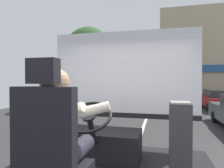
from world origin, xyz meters
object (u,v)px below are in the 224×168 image
object	(u,v)px
bus_driver	(59,130)
parked_car_red	(219,99)
fare_box	(180,138)
steering_console	(101,143)
driver_seat	(51,157)

from	to	relation	value
bus_driver	parked_car_red	bearing A→B (deg)	69.98
parked_car_red	fare_box	bearing A→B (deg)	-106.80
fare_box	bus_driver	bearing A→B (deg)	-136.98
bus_driver	steering_console	bearing A→B (deg)	90.00
bus_driver	steering_console	world-z (taller)	bus_driver
driver_seat	fare_box	bearing A→B (deg)	46.59
bus_driver	parked_car_red	distance (m)	12.71
steering_console	fare_box	size ratio (longest dim) A/B	1.28
driver_seat	parked_car_red	world-z (taller)	driver_seat
driver_seat	parked_car_red	distance (m)	12.82
parked_car_red	bus_driver	bearing A→B (deg)	-110.02
fare_box	parked_car_red	xyz separation A→B (m)	(3.31, 10.96, -0.49)
driver_seat	parked_car_red	size ratio (longest dim) A/B	0.32
steering_console	fare_box	bearing A→B (deg)	-10.79
bus_driver	fare_box	size ratio (longest dim) A/B	0.93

